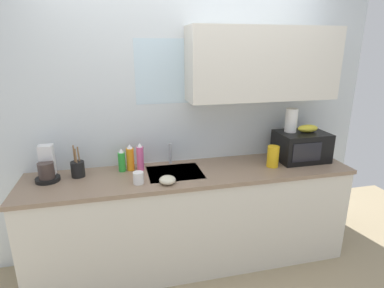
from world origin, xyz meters
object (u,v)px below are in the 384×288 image
Objects in this scene: utensil_crock at (78,169)px; mug_white at (138,178)px; paper_towel_roll at (291,120)px; cereal_canister at (273,156)px; small_bowl at (167,180)px; banana_bunch at (308,128)px; dish_soap_bottle_orange at (130,158)px; microwave at (301,146)px; coffee_maker at (47,168)px; dish_soap_bottle_pink at (140,157)px; dish_soap_bottle_green at (122,161)px.

mug_white is at bearing -28.65° from utensil_crock.
cereal_canister is at bearing -147.99° from paper_towel_roll.
mug_white is at bearing 164.74° from small_bowl.
small_bowl is at bearing -169.65° from banana_bunch.
mug_white is at bearing -81.76° from dish_soap_bottle_orange.
coffee_maker is (-2.24, 0.06, -0.03)m from microwave.
utensil_crock reaches higher than dish_soap_bottle_pink.
paper_towel_roll reaches higher than cereal_canister.
dish_soap_bottle_green is at bearing 171.15° from cereal_canister.
banana_bunch is at bearing -4.06° from dish_soap_bottle_orange.
dish_soap_bottle_orange is at bearing 98.24° from mug_white.
utensil_crock is (-2.01, 0.07, -0.07)m from microwave.
coffee_maker is 0.75m from mug_white.
cereal_canister is at bearing -9.62° from dish_soap_bottle_pink.
dish_soap_bottle_pink is at bearing 170.38° from cereal_canister.
dish_soap_bottle_green is at bearing 177.98° from paper_towel_roll.
mug_white is (-1.59, -0.19, -0.26)m from banana_bunch.
dish_soap_bottle_green is 0.74× the size of utensil_crock.
microwave is 0.27m from paper_towel_roll.
utensil_crock reaches higher than small_bowl.
dish_soap_bottle_orange is at bearing 125.85° from small_bowl.
microwave is 0.36m from cereal_canister.
paper_towel_roll is 1.69× the size of small_bowl.
banana_bunch is 1.56m from dish_soap_bottle_pink.
small_bowl is (0.26, -0.37, -0.08)m from dish_soap_bottle_orange.
coffee_maker reaches higher than utensil_crock.
utensil_crock reaches higher than dish_soap_bottle_orange.
paper_towel_roll is at bearing 32.01° from cereal_canister.
dish_soap_bottle_green is (-0.16, 0.01, -0.02)m from dish_soap_bottle_pink.
small_bowl is at bearing -15.26° from mug_white.
microwave is 1.66m from dish_soap_bottle_green.
microwave is at bearing -178.23° from banana_bunch.
coffee_maker is at bearing 161.58° from small_bowl.
coffee_maker is (-2.29, 0.06, -0.20)m from banana_bunch.
coffee_maker is 2.95× the size of mug_white.
dish_soap_bottle_pink is at bearing 176.26° from microwave.
mug_white is (-0.04, -0.29, -0.07)m from dish_soap_bottle_pink.
dish_soap_bottle_orange is (-1.48, 0.07, -0.27)m from paper_towel_roll.
paper_towel_roll is at bearing 152.62° from microwave.
banana_bunch is 0.71× the size of coffee_maker.
dish_soap_bottle_orange is at bearing 8.48° from dish_soap_bottle_green.
banana_bunch is 1.65m from dish_soap_bottle_orange.
coffee_maker is at bearing -177.07° from dish_soap_bottle_pink.
banana_bunch reaches higher than mug_white.
small_bowl is (0.18, -0.35, -0.08)m from dish_soap_bottle_pink.
dish_soap_bottle_green is at bearing 176.95° from dish_soap_bottle_pink.
dish_soap_bottle_orange is 0.85× the size of utensil_crock.
dish_soap_bottle_orange is 1.79× the size of small_bowl.
utensil_crock is at bearing 174.21° from cereal_canister.
utensil_crock is (-0.52, -0.03, -0.05)m from dish_soap_bottle_pink.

